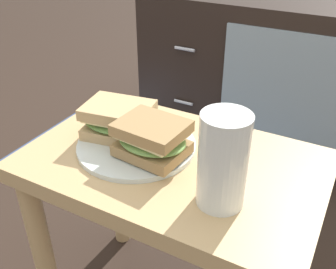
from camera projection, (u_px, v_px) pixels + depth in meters
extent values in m
cube|color=tan|center=(173.00, 166.00, 0.74)|extent=(0.56, 0.36, 0.04)
cylinder|color=tan|center=(43.00, 254.00, 0.85)|extent=(0.04, 0.04, 0.43)
cylinder|color=tan|center=(119.00, 182.00, 1.07)|extent=(0.04, 0.04, 0.43)
cylinder|color=tan|center=(299.00, 246.00, 0.87)|extent=(0.04, 0.04, 0.43)
cube|color=black|center=(268.00, 71.00, 1.56)|extent=(0.96, 0.44, 0.58)
cube|color=#8C9EA8|center=(284.00, 95.00, 1.34)|extent=(0.45, 0.01, 0.44)
cylinder|color=silver|center=(185.00, 49.00, 1.44)|extent=(0.08, 0.01, 0.01)
cylinder|color=silver|center=(183.00, 102.00, 1.55)|extent=(0.08, 0.01, 0.01)
cube|color=#384C72|center=(152.00, 165.00, 1.50)|extent=(1.09, 0.70, 0.01)
cube|color=slate|center=(152.00, 164.00, 1.50)|extent=(0.89, 0.57, 0.00)
cylinder|color=silver|center=(136.00, 146.00, 0.76)|extent=(0.23, 0.23, 0.01)
cube|color=tan|center=(119.00, 129.00, 0.79)|extent=(0.15, 0.12, 0.02)
ellipsoid|color=#608C42|center=(119.00, 121.00, 0.78)|extent=(0.16, 0.13, 0.02)
cube|color=beige|center=(119.00, 116.00, 0.77)|extent=(0.13, 0.10, 0.01)
cube|color=tan|center=(118.00, 110.00, 0.76)|extent=(0.14, 0.12, 0.02)
cube|color=#9E7A4C|center=(152.00, 149.00, 0.72)|extent=(0.13, 0.11, 0.02)
ellipsoid|color=#729E4C|center=(152.00, 140.00, 0.71)|extent=(0.14, 0.12, 0.02)
cube|color=beige|center=(152.00, 135.00, 0.70)|extent=(0.12, 0.10, 0.01)
cube|color=#9E7A4C|center=(152.00, 128.00, 0.70)|extent=(0.13, 0.11, 0.02)
cylinder|color=silver|center=(223.00, 161.00, 0.59)|extent=(0.08, 0.08, 0.16)
cylinder|color=#C67219|center=(223.00, 166.00, 0.60)|extent=(0.07, 0.07, 0.13)
cylinder|color=white|center=(226.00, 126.00, 0.56)|extent=(0.07, 0.07, 0.01)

